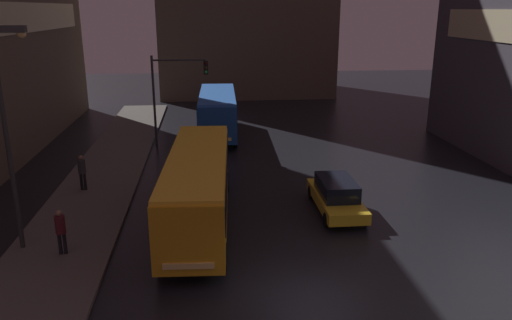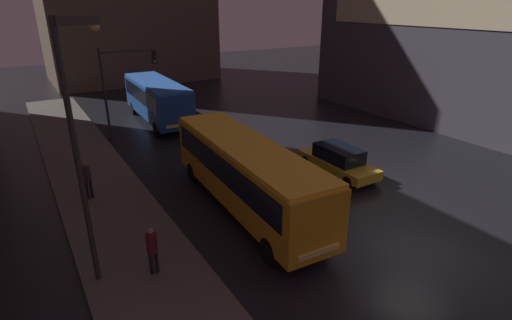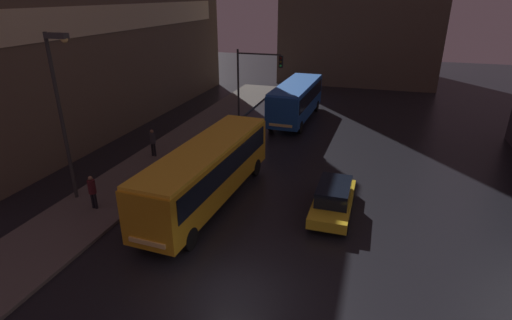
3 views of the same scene
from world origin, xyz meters
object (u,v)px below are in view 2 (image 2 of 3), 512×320
object	(u,v)px
bus_near	(246,169)
street_lamp_sidewalk	(79,121)
bus_far	(157,97)
pedestrian_near	(152,247)
traffic_light_main	(123,77)
pedestrian_mid	(87,177)
car_taxi	(338,160)

from	to	relation	value
bus_near	street_lamp_sidewalk	xyz separation A→B (m)	(-6.57, -1.81, 3.64)
bus_near	bus_far	xyz separation A→B (m)	(1.24, 15.66, 0.00)
bus_near	pedestrian_near	size ratio (longest dim) A/B	6.23
pedestrian_near	traffic_light_main	bearing A→B (deg)	-36.19
pedestrian_near	traffic_light_main	size ratio (longest dim) A/B	0.29
bus_far	pedestrian_mid	distance (m)	13.26
bus_near	pedestrian_near	xyz separation A→B (m)	(-5.08, -2.52, -0.76)
bus_far	pedestrian_mid	xyz separation A→B (m)	(-7.13, -11.16, -0.71)
bus_near	pedestrian_mid	xyz separation A→B (m)	(-5.89, 4.50, -0.71)
bus_near	street_lamp_sidewalk	world-z (taller)	street_lamp_sidewalk
pedestrian_mid	traffic_light_main	xyz separation A→B (m)	(4.19, 8.59, 2.92)
car_taxi	pedestrian_near	size ratio (longest dim) A/B	2.72
bus_near	pedestrian_near	distance (m)	5.72
pedestrian_near	pedestrian_mid	xyz separation A→B (m)	(-0.81, 7.03, 0.05)
traffic_light_main	street_lamp_sidewalk	xyz separation A→B (m)	(-4.86, -14.90, 1.44)
bus_far	traffic_light_main	bearing A→B (deg)	42.93
pedestrian_mid	traffic_light_main	world-z (taller)	traffic_light_main
car_taxi	pedestrian_near	distance (m)	11.85
bus_near	car_taxi	world-z (taller)	bus_near
pedestrian_near	street_lamp_sidewalk	world-z (taller)	street_lamp_sidewalk
pedestrian_mid	traffic_light_main	bearing A→B (deg)	90.92
pedestrian_near	bus_far	bearing A→B (deg)	-43.14
pedestrian_near	traffic_light_main	world-z (taller)	traffic_light_main
pedestrian_near	traffic_light_main	distance (m)	16.25
bus_near	car_taxi	bearing A→B (deg)	-169.26
car_taxi	traffic_light_main	xyz separation A→B (m)	(-7.97, 12.25, 3.37)
pedestrian_near	pedestrian_mid	bearing A→B (deg)	-17.40
bus_far	street_lamp_sidewalk	bearing A→B (deg)	67.71
pedestrian_mid	bus_near	bearing A→B (deg)	-10.47
bus_far	pedestrian_mid	size ratio (longest dim) A/B	5.25
traffic_light_main	bus_far	bearing A→B (deg)	41.15
street_lamp_sidewalk	pedestrian_mid	bearing A→B (deg)	83.89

